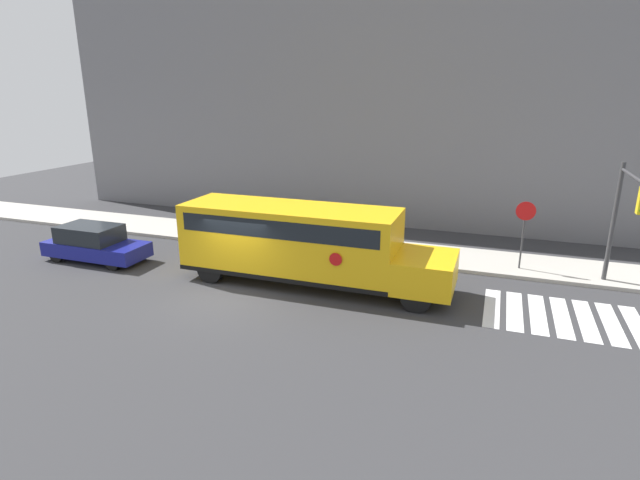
# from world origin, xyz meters

# --- Properties ---
(ground_plane) EXTENTS (60.00, 60.00, 0.00)m
(ground_plane) POSITION_xyz_m (0.00, 0.00, 0.00)
(ground_plane) COLOR #333335
(sidewalk_strip) EXTENTS (44.00, 3.00, 0.15)m
(sidewalk_strip) POSITION_xyz_m (0.00, 6.50, 0.07)
(sidewalk_strip) COLOR #B2ADA3
(sidewalk_strip) RESTS_ON ground
(building_backdrop) EXTENTS (32.00, 4.00, 12.45)m
(building_backdrop) POSITION_xyz_m (0.00, 13.00, 6.23)
(building_backdrop) COLOR slate
(building_backdrop) RESTS_ON ground
(crosswalk_stripes) EXTENTS (4.70, 3.20, 0.01)m
(crosswalk_stripes) POSITION_xyz_m (10.87, 2.00, 0.00)
(crosswalk_stripes) COLOR white
(crosswalk_stripes) RESTS_ON ground
(school_bus) EXTENTS (9.94, 2.57, 2.89)m
(school_bus) POSITION_xyz_m (1.98, 1.90, 1.66)
(school_bus) COLOR yellow
(school_bus) RESTS_ON ground
(parked_car) EXTENTS (4.39, 1.71, 1.50)m
(parked_car) POSITION_xyz_m (-7.14, 1.37, 0.74)
(parked_car) COLOR navy
(parked_car) RESTS_ON ground
(stop_sign) EXTENTS (0.73, 0.10, 2.85)m
(stop_sign) POSITION_xyz_m (9.67, 5.92, 1.89)
(stop_sign) COLOR #38383A
(stop_sign) RESTS_ON ground
(traffic_light) EXTENTS (0.28, 3.54, 4.51)m
(traffic_light) POSITION_xyz_m (12.61, 4.45, 3.04)
(traffic_light) COLOR #38383A
(traffic_light) RESTS_ON ground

